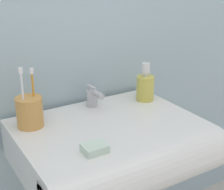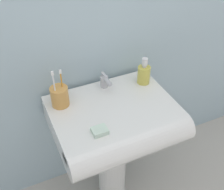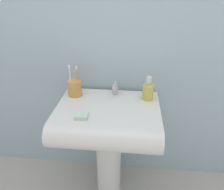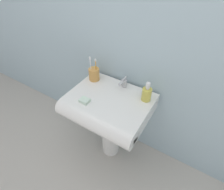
# 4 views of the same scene
# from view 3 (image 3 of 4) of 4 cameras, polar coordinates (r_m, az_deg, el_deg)

# --- Properties ---
(ground_plane) EXTENTS (6.00, 6.00, 0.00)m
(ground_plane) POSITION_cam_3_polar(r_m,az_deg,el_deg) (1.81, -0.79, -23.08)
(ground_plane) COLOR #ADA89E
(ground_plane) RESTS_ON ground
(wall_back) EXTENTS (5.00, 0.05, 2.40)m
(wall_back) POSITION_cam_3_polar(r_m,az_deg,el_deg) (1.42, 0.17, 19.51)
(wall_back) COLOR #9EB7C1
(wall_back) RESTS_ON ground
(sink_pedestal) EXTENTS (0.17, 0.17, 0.59)m
(sink_pedestal) POSITION_cam_3_polar(r_m,az_deg,el_deg) (1.59, -0.86, -16.40)
(sink_pedestal) COLOR white
(sink_pedestal) RESTS_ON ground
(sink_basin) EXTENTS (0.62, 0.51, 0.14)m
(sink_basin) POSITION_cam_3_polar(r_m,az_deg,el_deg) (1.32, -1.25, -6.63)
(sink_basin) COLOR white
(sink_basin) RESTS_ON sink_pedestal
(faucet) EXTENTS (0.04, 0.11, 0.08)m
(faucet) POSITION_cam_3_polar(r_m,az_deg,el_deg) (1.44, 0.80, 1.65)
(faucet) COLOR #B7B7BC
(faucet) RESTS_ON sink_basin
(toothbrush_cup) EXTENTS (0.09, 0.09, 0.21)m
(toothbrush_cup) POSITION_cam_3_polar(r_m,az_deg,el_deg) (1.45, -9.72, 1.85)
(toothbrush_cup) COLOR #D19347
(toothbrush_cup) RESTS_ON sink_basin
(soap_bottle) EXTENTS (0.07, 0.07, 0.15)m
(soap_bottle) POSITION_cam_3_polar(r_m,az_deg,el_deg) (1.39, 9.43, 0.99)
(soap_bottle) COLOR gold
(soap_bottle) RESTS_ON sink_basin
(bar_soap) EXTENTS (0.07, 0.06, 0.02)m
(bar_soap) POSITION_cam_3_polar(r_m,az_deg,el_deg) (1.22, -7.96, -5.51)
(bar_soap) COLOR silver
(bar_soap) RESTS_ON sink_basin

